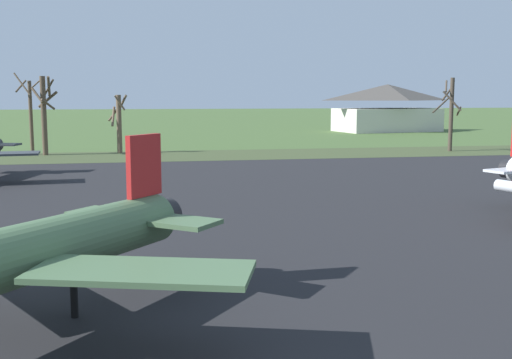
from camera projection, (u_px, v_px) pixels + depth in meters
The scene contains 7 objects.
asphalt_apron at pixel (193, 229), 29.92m from camera, with size 103.34×62.27×0.05m, color black.
grass_verge_strip at pixel (163, 156), 66.09m from camera, with size 163.34×12.00×0.06m, color #3C4829.
bare_tree_far_left at pixel (30, 113), 66.68m from camera, with size 2.74×2.90×8.80m.
bare_tree_left_of_center at pixel (44, 111), 66.40m from camera, with size 2.72×2.75×8.45m.
bare_tree_center at pixel (119, 121), 69.03m from camera, with size 2.25×2.01×6.52m.
bare_tree_right_of_center at pixel (451, 112), 71.31m from camera, with size 3.19×3.52×8.43m.
visitor_building at pixel (387, 108), 112.48m from camera, with size 20.04×12.94×8.44m.
Camera 1 is at (-2.47, -10.71, 6.37)m, focal length 43.75 mm.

